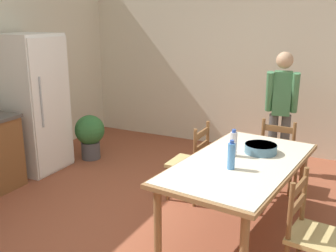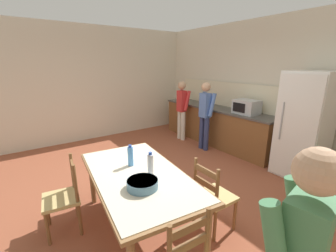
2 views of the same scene
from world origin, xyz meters
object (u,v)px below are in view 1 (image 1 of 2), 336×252
Objects in this scene: refrigerator at (33,104)px; chair_side_near_left at (312,234)px; dining_table at (240,169)px; bottle_near_centre at (231,156)px; bottle_off_centre at (233,144)px; person_by_table at (281,107)px; serving_bowl at (261,148)px; chair_head_end at (279,155)px; potted_plant at (90,134)px; chair_side_far_right at (191,162)px.

refrigerator reaches higher than chair_side_near_left.
bottle_near_centre is at bearing 173.40° from dining_table.
bottle_off_centre is 0.16× the size of person_by_table.
bottle_off_centre is at bearing 14.10° from bottle_near_centre.
refrigerator is at bearing 81.93° from dining_table.
dining_table is 0.36m from serving_bowl.
serving_bowl is at bearing 90.88° from chair_head_end.
serving_bowl reaches higher than potted_plant.
dining_table reaches higher than potted_plant.
refrigerator is 2.05× the size of chair_side_far_right.
bottle_near_centre is at bearing -11.08° from person_by_table.
chair_head_end is (0.90, -0.03, -0.36)m from serving_bowl.
serving_bowl is at bearing -105.56° from potted_plant.
dining_table is 2.94× the size of potted_plant.
chair_head_end is (1.44, -0.17, -0.44)m from bottle_near_centre.
person_by_table is (2.27, 0.71, 0.48)m from chair_side_near_left.
person_by_table is at bearing 150.42° from chair_side_far_right.
person_by_table is at bearing -75.03° from chair_head_end.
person_by_table reaches higher than bottle_near_centre.
person_by_table is (1.46, 0.09, 0.12)m from serving_bowl.
chair_side_near_left is 1.00× the size of chair_side_far_right.
bottle_near_centre is 0.35m from bottle_off_centre.
person_by_table reaches higher than potted_plant.
refrigerator reaches higher than chair_head_end.
chair_side_near_left is (-0.82, -0.62, -0.36)m from serving_bowl.
chair_head_end is (0.78, -3.17, -0.49)m from refrigerator.
potted_plant is (0.96, 2.49, -0.49)m from bottle_off_centre.
bottle_near_centre reaches higher than chair_side_far_right.
chair_side_far_right is 1.55m from person_by_table.
bottle_near_centre is 0.92m from chair_side_near_left.
dining_table is at bearing 86.22° from chair_head_end.
bottle_off_centre is 0.30× the size of chair_side_near_left.
chair_head_end is at bearing 26.73° from chair_side_near_left.
bottle_near_centre is 2.00m from person_by_table.
person_by_table is (1.26, -0.75, 0.48)m from chair_side_far_right.
chair_head_end is at bearing -6.70° from bottle_near_centre.
bottle_off_centre is 0.84× the size of serving_bowl.
serving_bowl is 0.35× the size of chair_side_far_right.
bottle_near_centre is 0.30× the size of chair_side_near_left.
chair_side_near_left is at bearing -125.96° from bottle_off_centre.
bottle_near_centre reaches higher than serving_bowl.
serving_bowl is at bearing -19.38° from dining_table.
bottle_off_centre is 0.31m from serving_bowl.
bottle_near_centre is at bearing -116.81° from potted_plant.
person_by_table is at bearing -75.01° from potted_plant.
chair_head_end is 1.36× the size of potted_plant.
bottle_off_centre is 0.30× the size of chair_head_end.
person_by_table reaches higher than chair_side_near_left.
refrigerator is 2.79× the size of potted_plant.
potted_plant is (-0.14, 2.74, -0.06)m from chair_head_end.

